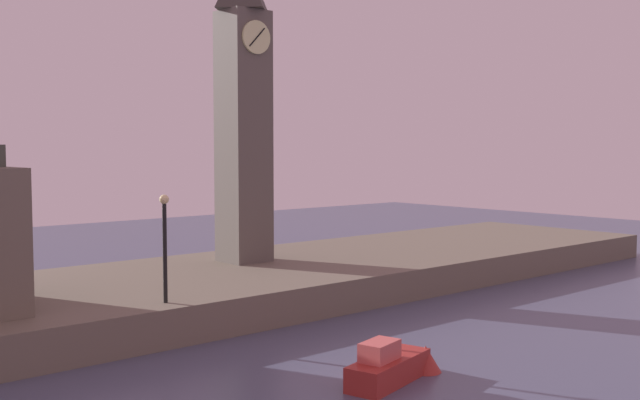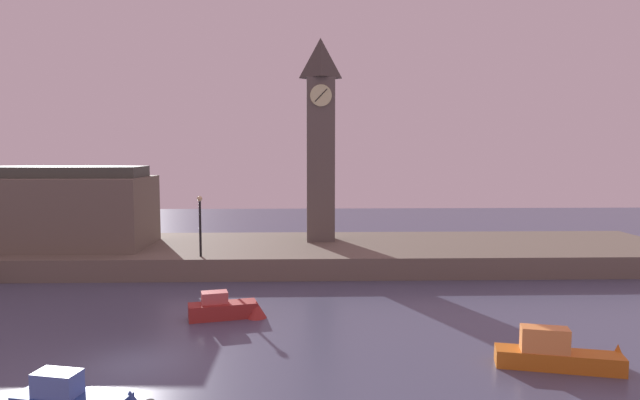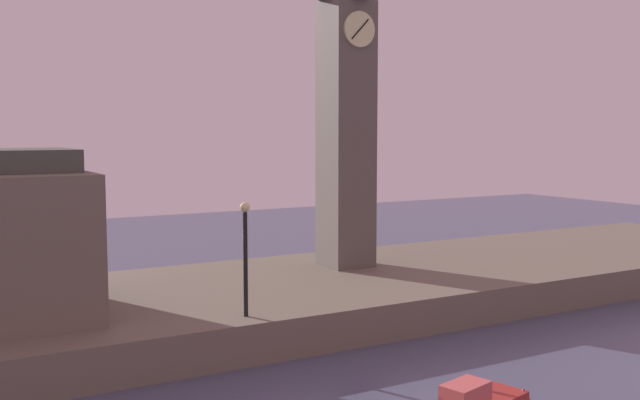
{
  "view_description": "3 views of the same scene",
  "coord_description": "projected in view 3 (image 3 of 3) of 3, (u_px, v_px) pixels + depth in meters",
  "views": [
    {
      "loc": [
        -14.07,
        -9.9,
        7.37
      ],
      "look_at": [
        7.43,
        14.84,
        5.08
      ],
      "focal_mm": 42.18,
      "sensor_mm": 36.0,
      "label": 1
    },
    {
      "loc": [
        6.95,
        -21.8,
        8.63
      ],
      "look_at": [
        8.03,
        15.02,
        5.32
      ],
      "focal_mm": 30.9,
      "sensor_mm": 36.0,
      "label": 2
    },
    {
      "loc": [
        -10.48,
        -8.3,
        8.1
      ],
      "look_at": [
        3.79,
        16.52,
        5.39
      ],
      "focal_mm": 40.87,
      "sensor_mm": 36.0,
      "label": 3
    }
  ],
  "objects": [
    {
      "name": "far_embankment",
      "position": [
        200.0,
        308.0,
        30.31
      ],
      "size": [
        70.0,
        12.0,
        1.5
      ],
      "primitive_type": "cube",
      "color": "#6B6051",
      "rests_on": "ground"
    },
    {
      "name": "clock_tower",
      "position": [
        346.0,
        98.0,
        35.1
      ],
      "size": [
        2.4,
        2.44,
        15.86
      ],
      "color": "#5B544C",
      "rests_on": "far_embankment"
    },
    {
      "name": "streetlamp",
      "position": [
        245.0,
        246.0,
        25.8
      ],
      "size": [
        0.36,
        0.36,
        4.11
      ],
      "color": "black",
      "rests_on": "far_embankment"
    }
  ]
}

